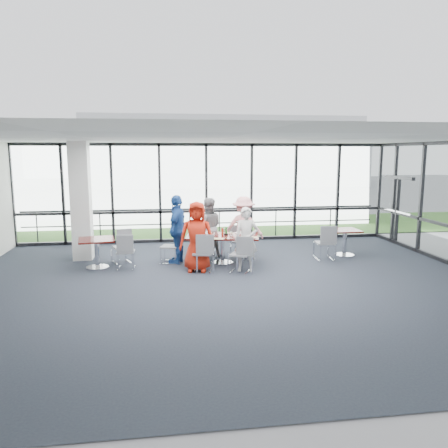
{
  "coord_description": "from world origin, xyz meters",
  "views": [
    {
      "loc": [
        -1.39,
        -9.15,
        2.9
      ],
      "look_at": [
        0.12,
        1.71,
        1.1
      ],
      "focal_mm": 35.0,
      "sensor_mm": 36.0,
      "label": 1
    }
  ],
  "objects": [
    {
      "name": "menu_a",
      "position": [
        -0.06,
        1.57,
        0.75
      ],
      "size": [
        0.35,
        0.27,
        0.0
      ],
      "primitive_type": "cube",
      "rotation": [
        0.0,
        0.0,
        -0.17
      ],
      "color": "beige",
      "rests_on": "main_table"
    },
    {
      "name": "side_table_left",
      "position": [
        -3.09,
        1.97,
        0.63
      ],
      "size": [
        0.98,
        0.98,
        0.75
      ],
      "rotation": [
        0.0,
        0.0,
        0.16
      ],
      "color": "#3D110F",
      "rests_on": "ground"
    },
    {
      "name": "chair_main_fl",
      "position": [
        -0.18,
        3.05,
        0.43
      ],
      "size": [
        0.42,
        0.42,
        0.87
      ],
      "primitive_type": null,
      "rotation": [
        0.0,
        0.0,
        3.14
      ],
      "color": "slate",
      "rests_on": "ground"
    },
    {
      "name": "tumbler_a",
      "position": [
        -0.13,
        1.79,
        0.82
      ],
      "size": [
        0.07,
        0.07,
        0.13
      ],
      "primitive_type": "cylinder",
      "color": "white",
      "rests_on": "main_table"
    },
    {
      "name": "chair_main_nr",
      "position": [
        0.42,
        1.05,
        0.45
      ],
      "size": [
        0.58,
        0.58,
        0.89
      ],
      "primitive_type": null,
      "rotation": [
        0.0,
        0.0,
        -0.45
      ],
      "color": "slate",
      "rests_on": "ground"
    },
    {
      "name": "chair_spare_r",
      "position": [
        2.93,
        1.97,
        0.47
      ],
      "size": [
        0.51,
        0.51,
        0.94
      ],
      "primitive_type": null,
      "rotation": [
        0.0,
        0.0,
        -0.1
      ],
      "color": "slate",
      "rests_on": "ground"
    },
    {
      "name": "plate_end",
      "position": [
        -0.63,
        2.1,
        0.76
      ],
      "size": [
        0.27,
        0.27,
        0.01
      ],
      "primitive_type": "cylinder",
      "color": "white",
      "rests_on": "main_table"
    },
    {
      "name": "guard_rail",
      "position": [
        0.0,
        5.6,
        0.5
      ],
      "size": [
        12.0,
        0.06,
        0.06
      ],
      "primitive_type": "cylinder",
      "rotation": [
        0.0,
        1.57,
        0.0
      ],
      "color": "#2D2D33",
      "rests_on": "ground"
    },
    {
      "name": "plate_fr",
      "position": [
        0.64,
        2.25,
        0.76
      ],
      "size": [
        0.27,
        0.27,
        0.01
      ],
      "primitive_type": "cylinder",
      "color": "white",
      "rests_on": "main_table"
    },
    {
      "name": "diner_far_left",
      "position": [
        -0.17,
        2.83,
        0.83
      ],
      "size": [
        0.82,
        0.52,
        1.66
      ],
      "primitive_type": "imported",
      "rotation": [
        0.0,
        0.0,
        3.12
      ],
      "color": "gray",
      "rests_on": "ground"
    },
    {
      "name": "plate_fl",
      "position": [
        -0.23,
        2.36,
        0.76
      ],
      "size": [
        0.24,
        0.24,
        0.01
      ],
      "primitive_type": "cylinder",
      "color": "white",
      "rests_on": "main_table"
    },
    {
      "name": "diner_end",
      "position": [
        -1.04,
        2.21,
        0.91
      ],
      "size": [
        0.91,
        1.2,
        1.81
      ],
      "primitive_type": "imported",
      "rotation": [
        0.0,
        0.0,
        -1.92
      ],
      "color": "navy",
      "rests_on": "ground"
    },
    {
      "name": "chair_main_nl",
      "position": [
        -0.47,
        1.23,
        0.47
      ],
      "size": [
        0.54,
        0.54,
        0.94
      ],
      "primitive_type": null,
      "rotation": [
        0.0,
        0.0,
        -0.2
      ],
      "color": "slate",
      "rests_on": "ground"
    },
    {
      "name": "plate_nr",
      "position": [
        0.64,
        1.6,
        0.76
      ],
      "size": [
        0.28,
        0.28,
        0.01
      ],
      "primitive_type": "cylinder",
      "color": "white",
      "rests_on": "main_table"
    },
    {
      "name": "main_table",
      "position": [
        0.12,
        2.01,
        0.62
      ],
      "size": [
        2.04,
        1.37,
        0.75
      ],
      "rotation": [
        0.0,
        0.0,
        -0.19
      ],
      "color": "#3D110F",
      "rests_on": "ground"
    },
    {
      "name": "grass_strip",
      "position": [
        0.0,
        8.0,
        0.01
      ],
      "size": [
        80.0,
        5.0,
        0.01
      ],
      "primitive_type": "cube",
      "color": "#386225",
      "rests_on": "ground"
    },
    {
      "name": "floor",
      "position": [
        0.0,
        0.0,
        -0.01
      ],
      "size": [
        12.0,
        10.0,
        0.02
      ],
      "primitive_type": "cube",
      "color": "#202532",
      "rests_on": "ground"
    },
    {
      "name": "structural_column",
      "position": [
        -3.6,
        3.0,
        1.6
      ],
      "size": [
        0.5,
        0.5,
        3.2
      ],
      "primitive_type": "cube",
      "color": "white",
      "rests_on": "ground"
    },
    {
      "name": "ceiling",
      "position": [
        0.0,
        0.0,
        3.2
      ],
      "size": [
        12.0,
        10.0,
        0.04
      ],
      "primitive_type": "cube",
      "color": "white",
      "rests_on": "ground"
    },
    {
      "name": "menu_b",
      "position": [
        0.84,
        1.63,
        0.75
      ],
      "size": [
        0.3,
        0.23,
        0.0
      ],
      "primitive_type": "cube",
      "rotation": [
        0.0,
        0.0,
        -0.11
      ],
      "color": "beige",
      "rests_on": "main_table"
    },
    {
      "name": "chair_main_fr",
      "position": [
        0.71,
        2.79,
        0.41
      ],
      "size": [
        0.47,
        0.47,
        0.83
      ],
      "primitive_type": null,
      "rotation": [
        0.0,
        0.0,
        2.97
      ],
      "color": "slate",
      "rests_on": "ground"
    },
    {
      "name": "tumbler_c",
      "position": [
        0.18,
        2.22,
        0.82
      ],
      "size": [
        0.07,
        0.07,
        0.14
      ],
      "primitive_type": "cylinder",
      "color": "white",
      "rests_on": "main_table"
    },
    {
      "name": "wall_front",
      "position": [
        0.0,
        -5.0,
        1.6
      ],
      "size": [
        12.0,
        0.1,
        3.2
      ],
      "primitive_type": "cube",
      "color": "silver",
      "rests_on": "ground"
    },
    {
      "name": "tumbler_d",
      "position": [
        -0.5,
        2.02,
        0.82
      ],
      "size": [
        0.07,
        0.07,
        0.13
      ],
      "primitive_type": "cylinder",
      "color": "white",
      "rests_on": "main_table"
    },
    {
      "name": "green_bottle",
      "position": [
        0.23,
        2.08,
        0.85
      ],
      "size": [
        0.05,
        0.05,
        0.2
      ],
      "primitive_type": "cylinder",
      "color": "#1D6C21",
      "rests_on": "main_table"
    },
    {
      "name": "side_table_right",
      "position": [
        3.68,
        2.39,
        0.62
      ],
      "size": [
        0.77,
        0.77,
        0.75
      ],
      "rotation": [
        0.0,
        0.0,
        0.01
      ],
      "color": "#3D110F",
      "rests_on": "ground"
    },
    {
      "name": "hangar_main",
      "position": [
        4.0,
        32.0,
        3.0
      ],
      "size": [
        24.0,
        10.0,
        6.0
      ],
      "primitive_type": "cube",
      "color": "silver",
      "rests_on": "ground"
    },
    {
      "name": "chair_main_end",
      "position": [
        -1.25,
        2.23,
        0.44
      ],
      "size": [
        0.54,
        0.54,
        0.89
      ],
      "primitive_type": null,
      "rotation": [
        0.0,
        0.0,
        -1.85
      ],
      "color": "slate",
      "rests_on": "ground"
    },
    {
      "name": "ketchup_bottle",
      "position": [
        0.14,
        2.1,
        0.84
      ],
      "size": [
        0.06,
        0.06,
        0.18
      ],
      "primitive_type": "cylinder",
      "color": "#A42414",
      "rests_on": "main_table"
    },
    {
      "name": "diner_near_left",
      "position": [
        -0.6,
        1.32,
        0.87
      ],
      "size": [
        0.92,
        0.67,
        1.73
      ],
      "primitive_type": "imported",
      "rotation": [
        0.0,
        0.0,
        -0.15
      ],
      "color": "#B01F0E",
      "rests_on": "ground"
    },
    {
      "name": "diner_near_right",
      "position": [
        0.6,
        1.15,
        0.8
      ],
      "size": [
        0.66,
        0.55,
        1.59
      ],
      "primitive_type": "imported",
      "rotation": [
        0.0,
        0.0,
        -0.24
      ],
      "color": "silver",
      "rests_on": "ground"
    },
    {
      "name": "chair_spare_la",
      "position": [
        -2.36,
        1.76,
        0.44
      ],
      "size": [
        0.45,
        0.45,
        0.88
      ],
      "primitive_type": null,
      "rotation": [
        0.0,
        0.0,
        -0.04
      ],
      "color": "slate",
      "rests_on": "ground"
    },
    {
      "name": "menu_c",
      "position": [
        0.28,
        2.32,
        0.75
      ],
      "size": [
        0.34,
        0.26,
        0.0
      ],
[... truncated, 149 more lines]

